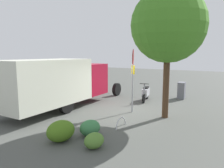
{
  "coord_description": "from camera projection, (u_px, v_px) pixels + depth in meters",
  "views": [
    {
      "loc": [
        9.73,
        4.91,
        2.97
      ],
      "look_at": [
        0.56,
        -0.68,
        1.43
      ],
      "focal_mm": 33.55,
      "sensor_mm": 36.0,
      "label": 1
    }
  ],
  "objects": [
    {
      "name": "ground_plane",
      "position": [
        128.0,
        110.0,
        11.18
      ],
      "size": [
        60.0,
        60.0,
        0.0
      ],
      "primitive_type": "plane",
      "color": "#4B4D48"
    },
    {
      "name": "box_truck_near",
      "position": [
        60.0,
        81.0,
        11.37
      ],
      "size": [
        8.58,
        2.38,
        2.7
      ],
      "rotation": [
        0.0,
        0.0,
        3.17
      ],
      "color": "black",
      "rests_on": "ground"
    },
    {
      "name": "motorcycle",
      "position": [
        146.0,
        93.0,
        13.35
      ],
      "size": [
        1.79,
        0.68,
        1.2
      ],
      "rotation": [
        0.0,
        0.0,
        0.22
      ],
      "color": "black",
      "rests_on": "ground"
    },
    {
      "name": "stop_sign",
      "position": [
        133.0,
        71.0,
        10.52
      ],
      "size": [
        0.71,
        0.33,
        3.21
      ],
      "color": "#9E9EA3",
      "rests_on": "ground"
    },
    {
      "name": "street_tree",
      "position": [
        168.0,
        26.0,
        9.31
      ],
      "size": [
        3.35,
        3.35,
        5.92
      ],
      "color": "#47301E",
      "rests_on": "ground"
    },
    {
      "name": "utility_cabinet",
      "position": [
        181.0,
        90.0,
        14.01
      ],
      "size": [
        0.81,
        0.51,
        1.11
      ],
      "primitive_type": "cube",
      "rotation": [
        0.0,
        0.0,
        0.09
      ],
      "color": "slate",
      "rests_on": "ground"
    },
    {
      "name": "bike_rack_hoop",
      "position": [
        121.0,
        127.0,
        8.59
      ],
      "size": [
        0.85,
        0.06,
        0.85
      ],
      "primitive_type": "torus",
      "rotation": [
        1.57,
        0.0,
        0.01
      ],
      "color": "#B7B7BC",
      "rests_on": "ground"
    },
    {
      "name": "shrub_near_sign",
      "position": [
        90.0,
        128.0,
        7.67
      ],
      "size": [
        0.84,
        0.69,
        0.57
      ],
      "primitive_type": "ellipsoid",
      "color": "#377643",
      "rests_on": "ground"
    },
    {
      "name": "shrub_mid_verge",
      "position": [
        61.0,
        131.0,
        7.18
      ],
      "size": [
        1.05,
        0.86,
        0.71
      ],
      "primitive_type": "ellipsoid",
      "color": "#446C1A",
      "rests_on": "ground"
    },
    {
      "name": "shrub_by_tree",
      "position": [
        94.0,
        141.0,
        6.65
      ],
      "size": [
        0.72,
        0.59,
        0.49
      ],
      "primitive_type": "ellipsoid",
      "color": "#4C762D",
      "rests_on": "ground"
    }
  ]
}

